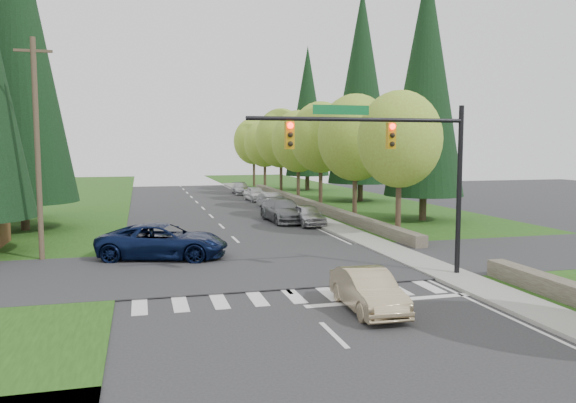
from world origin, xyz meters
name	(u,v)px	position (x,y,z in m)	size (l,w,h in m)	color
ground	(322,324)	(0.00, 0.00, 0.00)	(120.00, 120.00, 0.00)	#28282B
grass_east	(409,221)	(13.00, 20.00, 0.03)	(14.00, 110.00, 0.06)	#204311
grass_west	(0,236)	(-13.00, 20.00, 0.03)	(14.00, 110.00, 0.06)	#204311
cross_street	(264,267)	(0.00, 8.00, 0.00)	(120.00, 8.00, 0.10)	#28282B
sidewalk_east	(317,220)	(6.90, 22.00, 0.07)	(1.80, 80.00, 0.13)	gray
curb_east	(306,220)	(6.05, 22.00, 0.07)	(0.20, 80.00, 0.13)	gray
stone_wall_north	(308,204)	(8.60, 30.00, 0.35)	(0.70, 40.00, 0.70)	#4C4438
traffic_signal	(395,152)	(4.37, 4.50, 4.98)	(8.70, 0.37, 6.80)	black
utility_pole	(37,148)	(-9.50, 12.00, 5.14)	(1.60, 0.24, 10.00)	#473828
decid_tree_0	(400,139)	(9.20, 14.00, 5.60)	(4.80, 4.80, 8.37)	#38281C
decid_tree_1	(355,138)	(9.30, 21.00, 5.80)	(5.20, 5.20, 8.80)	#38281C
decid_tree_2	(321,137)	(9.10, 28.00, 5.93)	(5.00, 5.00, 8.82)	#38281C
decid_tree_3	(298,141)	(9.20, 35.00, 5.66)	(5.00, 5.00, 8.55)	#38281C
decid_tree_4	(281,138)	(9.30, 42.00, 6.06)	(5.40, 5.40, 9.18)	#38281C
decid_tree_5	(265,144)	(9.10, 49.00, 5.53)	(4.80, 4.80, 8.30)	#38281C
decid_tree_6	(254,141)	(9.20, 56.00, 5.86)	(5.20, 5.20, 8.86)	#38281C
conifer_w_c	(17,44)	(-12.00, 22.00, 11.29)	(6.46, 6.46, 20.80)	#38281C
conifer_w_e	(4,73)	(-14.00, 28.00, 10.29)	(5.78, 5.78, 18.80)	#38281C
conifer_e_a	(426,79)	(14.00, 20.00, 9.79)	(5.44, 5.44, 17.80)	#38281C
conifer_e_b	(362,86)	(15.00, 34.00, 10.79)	(6.12, 6.12, 19.80)	#38281C
conifer_e_c	(308,111)	(14.00, 48.00, 9.29)	(5.10, 5.10, 16.80)	#38281C
sedan_champagne	(368,290)	(1.82, 0.92, 0.65)	(1.38, 3.96, 1.31)	tan
suv_navy	(163,241)	(-4.11, 11.00, 0.82)	(2.72, 5.91, 1.64)	#0B1638
parked_car_a	(308,215)	(5.60, 20.00, 0.69)	(1.62, 4.04, 1.38)	#B8B7BD
parked_car_b	(283,210)	(4.46, 22.11, 0.79)	(2.21, 5.44, 1.58)	slate
parked_car_c	(271,200)	(5.60, 30.69, 0.65)	(1.38, 3.97, 1.31)	#9E9EA2
parked_car_d	(256,194)	(5.60, 37.28, 0.69)	(1.63, 4.06, 1.38)	silver
parked_car_e	(241,188)	(5.60, 45.24, 0.62)	(1.74, 4.28, 1.24)	#B6B6BB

